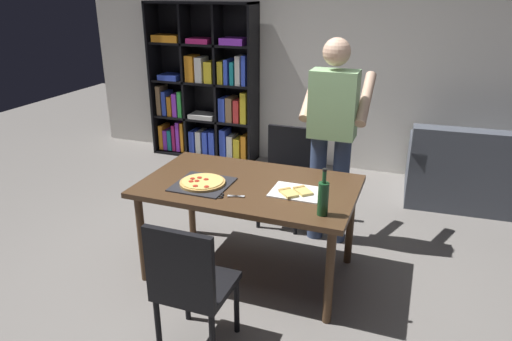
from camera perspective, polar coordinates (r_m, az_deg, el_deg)
name	(u,v)px	position (r m, az deg, el deg)	size (l,w,h in m)	color
ground_plane	(249,270)	(3.83, -0.80, -11.99)	(12.00, 12.00, 0.00)	gray
back_wall	(329,51)	(5.74, 8.82, 14.14)	(6.40, 0.10, 2.80)	silver
dining_table	(249,193)	(3.50, -0.86, -2.74)	(1.58, 0.95, 0.75)	#4C331E
chair_near_camera	(190,282)	(2.82, -8.08, -13.30)	(0.42, 0.42, 0.90)	black
chair_far_side	(286,169)	(4.40, 3.67, 0.14)	(0.42, 0.42, 0.90)	black
couch	(495,178)	(5.33, 27.04, -0.78)	(1.74, 0.94, 0.85)	#4C515B
bookshelf	(205,91)	(6.11, -6.20, 9.54)	(1.40, 0.35, 1.95)	black
person_serving_pizza	(332,131)	(3.94, 9.26, 4.79)	(0.55, 0.54, 1.75)	#38476B
pepperoni_pizza_on_tray	(203,183)	(3.47, -6.53, -1.53)	(0.40, 0.40, 0.04)	#2D2D33
pizza_slices_on_towel	(296,192)	(3.32, 4.91, -2.62)	(0.36, 0.29, 0.03)	white
wine_bottle	(323,198)	(2.99, 8.17, -3.29)	(0.07, 0.07, 0.32)	#194723
kitchen_scissors	(226,196)	(3.27, -3.65, -3.09)	(0.20, 0.10, 0.01)	silver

